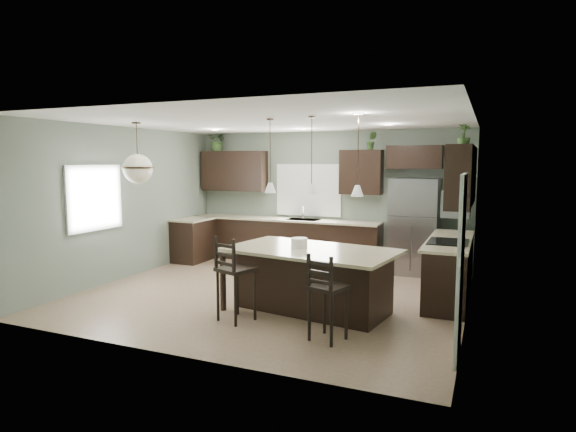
# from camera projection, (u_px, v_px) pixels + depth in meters

# --- Properties ---
(ground) EXTENTS (6.00, 6.00, 0.00)m
(ground) POSITION_uv_depth(u_px,v_px,m) (273.00, 293.00, 7.95)
(ground) COLOR #9E8466
(ground) RESTS_ON ground
(pantry_door) EXTENTS (0.04, 0.82, 2.04)m
(pantry_door) POSITION_uv_depth(u_px,v_px,m) (461.00, 267.00, 5.26)
(pantry_door) COLOR white
(pantry_door) RESTS_ON ground
(window_back) EXTENTS (1.35, 0.02, 1.00)m
(window_back) POSITION_uv_depth(u_px,v_px,m) (309.00, 190.00, 10.43)
(window_back) COLOR white
(window_back) RESTS_ON room_shell
(window_left) EXTENTS (0.02, 1.10, 1.00)m
(window_left) POSITION_uv_depth(u_px,v_px,m) (94.00, 198.00, 8.19)
(window_left) COLOR white
(window_left) RESTS_ON room_shell
(left_return_cabs) EXTENTS (0.60, 0.90, 0.90)m
(left_return_cabs) POSITION_uv_depth(u_px,v_px,m) (193.00, 240.00, 10.49)
(left_return_cabs) COLOR black
(left_return_cabs) RESTS_ON ground
(left_return_countertop) EXTENTS (0.66, 0.96, 0.04)m
(left_return_countertop) POSITION_uv_depth(u_px,v_px,m) (193.00, 219.00, 10.43)
(left_return_countertop) COLOR beige
(left_return_countertop) RESTS_ON left_return_cabs
(back_lower_cabs) EXTENTS (4.20, 0.60, 0.90)m
(back_lower_cabs) POSITION_uv_depth(u_px,v_px,m) (284.00, 241.00, 10.47)
(back_lower_cabs) COLOR black
(back_lower_cabs) RESTS_ON ground
(back_countertop) EXTENTS (4.20, 0.66, 0.04)m
(back_countertop) POSITION_uv_depth(u_px,v_px,m) (284.00, 219.00, 10.39)
(back_countertop) COLOR beige
(back_countertop) RESTS_ON back_lower_cabs
(sink_inset) EXTENTS (0.70, 0.45, 0.01)m
(sink_inset) POSITION_uv_depth(u_px,v_px,m) (303.00, 220.00, 10.22)
(sink_inset) COLOR gray
(sink_inset) RESTS_ON back_countertop
(faucet) EXTENTS (0.02, 0.02, 0.28)m
(faucet) POSITION_uv_depth(u_px,v_px,m) (303.00, 213.00, 10.17)
(faucet) COLOR silver
(faucet) RESTS_ON back_countertop
(back_upper_left) EXTENTS (1.55, 0.34, 0.90)m
(back_upper_left) POSITION_uv_depth(u_px,v_px,m) (234.00, 171.00, 10.92)
(back_upper_left) COLOR black
(back_upper_left) RESTS_ON room_shell
(back_upper_right) EXTENTS (0.85, 0.34, 0.90)m
(back_upper_right) POSITION_uv_depth(u_px,v_px,m) (361.00, 172.00, 9.78)
(back_upper_right) COLOR black
(back_upper_right) RESTS_ON room_shell
(fridge_header) EXTENTS (1.05, 0.34, 0.45)m
(fridge_header) POSITION_uv_depth(u_px,v_px,m) (414.00, 157.00, 9.34)
(fridge_header) COLOR black
(fridge_header) RESTS_ON room_shell
(right_lower_cabs) EXTENTS (0.60, 2.35, 0.90)m
(right_lower_cabs) POSITION_uv_depth(u_px,v_px,m) (450.00, 270.00, 7.65)
(right_lower_cabs) COLOR black
(right_lower_cabs) RESTS_ON ground
(right_countertop) EXTENTS (0.66, 2.35, 0.04)m
(right_countertop) POSITION_uv_depth(u_px,v_px,m) (450.00, 241.00, 7.61)
(right_countertop) COLOR beige
(right_countertop) RESTS_ON right_lower_cabs
(cooktop) EXTENTS (0.58, 0.75, 0.02)m
(cooktop) POSITION_uv_depth(u_px,v_px,m) (448.00, 242.00, 7.35)
(cooktop) COLOR black
(cooktop) RESTS_ON right_countertop
(wall_oven_front) EXTENTS (0.01, 0.72, 0.60)m
(wall_oven_front) POSITION_uv_depth(u_px,v_px,m) (428.00, 272.00, 7.52)
(wall_oven_front) COLOR gray
(wall_oven_front) RESTS_ON right_lower_cabs
(right_upper_cabs) EXTENTS (0.34, 2.35, 0.90)m
(right_upper_cabs) POSITION_uv_depth(u_px,v_px,m) (462.00, 176.00, 7.43)
(right_upper_cabs) COLOR black
(right_upper_cabs) RESTS_ON room_shell
(microwave) EXTENTS (0.40, 0.75, 0.40)m
(microwave) POSITION_uv_depth(u_px,v_px,m) (457.00, 203.00, 7.25)
(microwave) COLOR gray
(microwave) RESTS_ON right_upper_cabs
(refrigerator) EXTENTS (0.90, 0.74, 1.85)m
(refrigerator) POSITION_uv_depth(u_px,v_px,m) (414.00, 226.00, 9.27)
(refrigerator) COLOR gray
(refrigerator) RESTS_ON ground
(kitchen_island) EXTENTS (2.58, 1.72, 0.92)m
(kitchen_island) POSITION_uv_depth(u_px,v_px,m) (311.00, 280.00, 6.93)
(kitchen_island) COLOR black
(kitchen_island) RESTS_ON ground
(serving_dish) EXTENTS (0.24, 0.24, 0.14)m
(serving_dish) POSITION_uv_depth(u_px,v_px,m) (299.00, 243.00, 6.97)
(serving_dish) COLOR white
(serving_dish) RESTS_ON kitchen_island
(bar_stool_left) EXTENTS (0.55, 0.55, 1.17)m
(bar_stool_left) POSITION_uv_depth(u_px,v_px,m) (236.00, 279.00, 6.52)
(bar_stool_left) COLOR black
(bar_stool_left) RESTS_ON ground
(bar_stool_right) EXTENTS (0.50, 0.50, 1.08)m
(bar_stool_right) POSITION_uv_depth(u_px,v_px,m) (328.00, 297.00, 5.80)
(bar_stool_right) COLOR black
(bar_stool_right) RESTS_ON ground
(pendant_left) EXTENTS (0.17, 0.17, 1.10)m
(pendant_left) POSITION_uv_depth(u_px,v_px,m) (270.00, 156.00, 7.09)
(pendant_left) COLOR white
(pendant_left) RESTS_ON room_shell
(pendant_center) EXTENTS (0.17, 0.17, 1.10)m
(pendant_center) POSITION_uv_depth(u_px,v_px,m) (312.00, 156.00, 6.73)
(pendant_center) COLOR silver
(pendant_center) RESTS_ON room_shell
(pendant_right) EXTENTS (0.17, 0.17, 1.10)m
(pendant_right) POSITION_uv_depth(u_px,v_px,m) (358.00, 155.00, 6.36)
(pendant_right) COLOR white
(pendant_right) RESTS_ON room_shell
(chandelier) EXTENTS (0.51, 0.51, 0.99)m
(chandelier) POSITION_uv_depth(u_px,v_px,m) (137.00, 153.00, 7.76)
(chandelier) COLOR #FAF3CC
(chandelier) RESTS_ON room_shell
(plant_back_left) EXTENTS (0.50, 0.45, 0.48)m
(plant_back_left) POSITION_uv_depth(u_px,v_px,m) (218.00, 141.00, 10.96)
(plant_back_left) COLOR #345324
(plant_back_left) RESTS_ON back_upper_left
(plant_back_right) EXTENTS (0.23, 0.20, 0.36)m
(plant_back_right) POSITION_uv_depth(u_px,v_px,m) (372.00, 141.00, 9.60)
(plant_back_right) COLOR #375726
(plant_back_right) RESTS_ON back_upper_right
(plant_right_wall) EXTENTS (0.25, 0.25, 0.38)m
(plant_right_wall) POSITION_uv_depth(u_px,v_px,m) (464.00, 135.00, 7.82)
(plant_right_wall) COLOR #304F22
(plant_right_wall) RESTS_ON right_upper_cabs
(room_shell) EXTENTS (6.00, 6.00, 6.00)m
(room_shell) POSITION_uv_depth(u_px,v_px,m) (273.00, 191.00, 7.75)
(room_shell) COLOR slate
(room_shell) RESTS_ON ground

